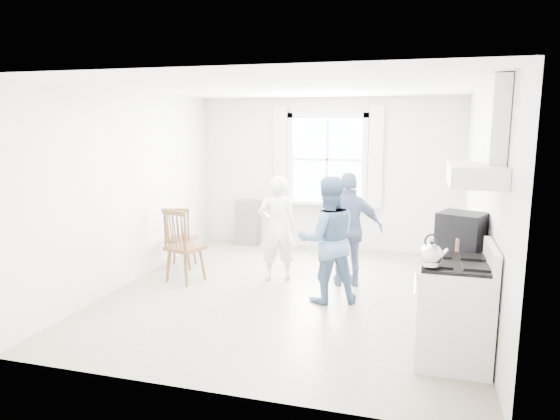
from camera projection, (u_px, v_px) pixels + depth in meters
The scene contains 15 objects.
room_shell at pixel (291, 194), 6.24m from camera, with size 4.62×5.12×2.64m.
window_assembly at pixel (327, 165), 8.53m from camera, with size 1.88×0.24×1.70m.
range_hood at pixel (483, 157), 4.30m from camera, with size 0.45×0.76×0.94m.
shelf_unit at pixel (248, 222), 8.98m from camera, with size 0.40×0.30×0.80m, color slate.
gas_stove at pixel (454, 310), 4.59m from camera, with size 0.68×0.76×1.12m.
kettle at pixel (431, 256), 4.33m from camera, with size 0.21×0.21×0.30m.
low_cabinet at pixel (457, 290), 5.24m from camera, with size 0.50×0.55×0.90m, color silver.
stereo_stack at pixel (462, 231), 5.10m from camera, with size 0.55×0.52×0.38m.
cardboard_box at pixel (465, 244), 5.03m from camera, with size 0.24×0.17×0.16m, color #957148.
windsor_chair_a at pixel (178, 231), 7.43m from camera, with size 0.46×0.45×0.95m.
windsor_chair_b at pixel (179, 238), 6.78m from camera, with size 0.55×0.54×1.04m.
person_left at pixel (277, 228), 6.91m from camera, with size 0.54×0.54×1.47m, color white.
person_mid at pixel (328, 240), 6.06m from camera, with size 0.76×0.76×1.56m, color slate.
person_right at pixel (349, 230), 6.68m from camera, with size 0.90×0.90×1.54m, color navy.
potted_plant at pixel (340, 193), 8.46m from camera, with size 0.17×0.17×0.30m, color #357937.
Camera 1 is at (1.56, -5.98, 2.21)m, focal length 32.00 mm.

